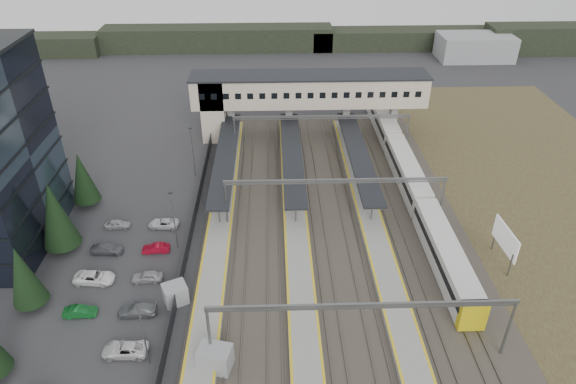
{
  "coord_description": "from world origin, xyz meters",
  "views": [
    {
      "loc": [
        4.23,
        -41.44,
        39.87
      ],
      "look_at": [
        6.04,
        16.2,
        4.0
      ],
      "focal_mm": 32.0,
      "sensor_mm": 36.0,
      "label": 1
    }
  ],
  "objects_px": {
    "relay_cabin_near": "(215,359)",
    "train": "(407,173)",
    "billboard": "(505,240)",
    "relay_cabin_far": "(175,294)",
    "footbridge": "(293,93)"
  },
  "relations": [
    {
      "from": "footbridge",
      "to": "train",
      "type": "height_order",
      "value": "footbridge"
    },
    {
      "from": "relay_cabin_near",
      "to": "relay_cabin_far",
      "type": "distance_m",
      "value": 10.39
    },
    {
      "from": "relay_cabin_far",
      "to": "footbridge",
      "type": "bearing_deg",
      "value": 70.95
    },
    {
      "from": "billboard",
      "to": "relay_cabin_near",
      "type": "bearing_deg",
      "value": -156.1
    },
    {
      "from": "relay_cabin_near",
      "to": "footbridge",
      "type": "bearing_deg",
      "value": 79.65
    },
    {
      "from": "billboard",
      "to": "relay_cabin_far",
      "type": "bearing_deg",
      "value": -171.76
    },
    {
      "from": "train",
      "to": "billboard",
      "type": "distance_m",
      "value": 19.76
    },
    {
      "from": "relay_cabin_near",
      "to": "train",
      "type": "bearing_deg",
      "value": 52.12
    },
    {
      "from": "footbridge",
      "to": "billboard",
      "type": "bearing_deg",
      "value": -57.0
    },
    {
      "from": "billboard",
      "to": "train",
      "type": "bearing_deg",
      "value": 111.47
    },
    {
      "from": "relay_cabin_far",
      "to": "footbridge",
      "type": "distance_m",
      "value": 44.64
    },
    {
      "from": "relay_cabin_near",
      "to": "billboard",
      "type": "height_order",
      "value": "billboard"
    },
    {
      "from": "relay_cabin_far",
      "to": "train",
      "type": "xyz_separation_m",
      "value": [
        30.7,
        23.84,
        0.89
      ]
    },
    {
      "from": "relay_cabin_near",
      "to": "billboard",
      "type": "distance_m",
      "value": 35.92
    },
    {
      "from": "relay_cabin_near",
      "to": "train",
      "type": "distance_m",
      "value": 41.65
    }
  ]
}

